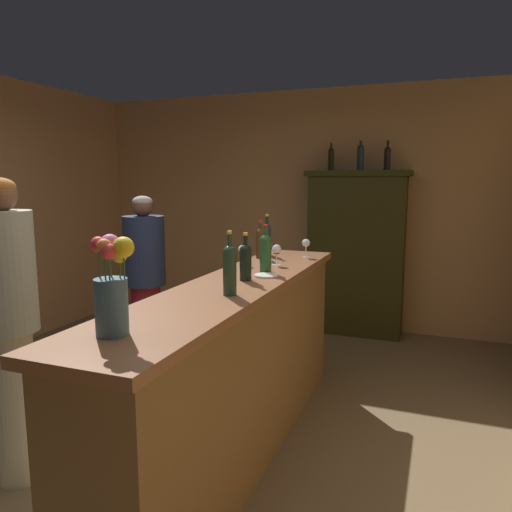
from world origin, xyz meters
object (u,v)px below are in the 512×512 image
wine_bottle_syrah (266,251)px  display_cabinet (356,250)px  display_bottle_midleft (360,156)px  display_bottle_center (387,157)px  wine_glass_rear (277,251)px  patron_tall (9,319)px  wine_glass_front (243,250)px  wine_bottle_malbec (230,268)px  cheese_plate (266,275)px  flower_arrangement (112,286)px  bar_counter (235,369)px  wine_bottle_riesling (260,242)px  wine_bottle_rose (246,260)px  patron_in_grey (145,278)px  wine_glass_mid (306,244)px  wine_bottle_chardonnay (267,238)px  display_bottle_left (331,158)px

wine_bottle_syrah → display_cabinet: bearing=84.9°
display_bottle_midleft → display_bottle_center: size_ratio=1.08×
wine_glass_rear → patron_tall: size_ratio=0.09×
wine_glass_front → wine_bottle_malbec: bearing=-71.7°
cheese_plate → patron_tall: (-1.14, -0.91, -0.15)m
display_cabinet → cheese_plate: (-0.15, -2.44, 0.16)m
wine_glass_rear → flower_arrangement: size_ratio=0.38×
bar_counter → patron_tall: bearing=-146.6°
bar_counter → display_cabinet: (0.26, 2.68, 0.38)m
wine_bottle_riesling → patron_tall: patron_tall is taller
display_cabinet → wine_bottle_riesling: display_cabinet is taller
wine_bottle_rose → patron_in_grey: bearing=146.5°
display_cabinet → wine_glass_rear: bearing=-96.2°
flower_arrangement → display_bottle_center: size_ratio=1.28×
display_cabinet → wine_glass_front: display_cabinet is taller
wine_glass_rear → display_bottle_center: 2.22m
bar_counter → cheese_plate: (0.11, 0.24, 0.54)m
cheese_plate → bar_counter: bearing=-114.6°
wine_glass_front → display_cabinet: bearing=78.2°
flower_arrangement → patron_tall: bearing=158.7°
wine_glass_mid → patron_tall: size_ratio=0.09×
wine_bottle_rose → wine_glass_mid: wine_bottle_rose is taller
wine_bottle_malbec → cheese_plate: (0.01, 0.54, -0.14)m
display_bottle_midleft → patron_in_grey: 2.56m
wine_glass_mid → flower_arrangement: flower_arrangement is taller
wine_bottle_chardonnay → wine_bottle_syrah: bearing=-70.9°
wine_bottle_syrah → display_bottle_left: (-0.09, 2.30, 0.69)m
wine_glass_mid → display_bottle_left: (-0.17, 1.61, 0.72)m
wine_glass_mid → cheese_plate: (-0.03, -0.83, -0.10)m
wine_bottle_riesling → wine_bottle_chardonnay: wine_bottle_chardonnay is taller
wine_glass_front → cheese_plate: wine_glass_front is taller
cheese_plate → patron_in_grey: patron_in_grey is taller
display_cabinet → wine_glass_mid: 1.64m
display_cabinet → display_bottle_center: size_ratio=5.85×
wine_glass_front → wine_bottle_riesling: bearing=89.5°
wine_bottle_rose → wine_glass_rear: 0.56m
wine_bottle_syrah → flower_arrangement: flower_arrangement is taller
wine_bottle_malbec → cheese_plate: bearing=89.2°
display_bottle_midleft → display_bottle_center: bearing=-0.0°
display_bottle_center → display_bottle_midleft: bearing=180.0°
wine_bottle_syrah → wine_glass_front: (-0.24, 0.18, -0.03)m
wine_bottle_syrah → patron_tall: 1.53m
flower_arrangement → patron_in_grey: (-1.20, 1.99, -0.43)m
display_cabinet → patron_in_grey: 2.31m
wine_bottle_riesling → flower_arrangement: (0.13, -1.96, 0.06)m
patron_in_grey → wine_bottle_rose: bearing=9.7°
bar_counter → wine_bottle_syrah: (0.06, 0.37, 0.67)m
display_bottle_left → wine_bottle_syrah: bearing=-87.8°
wine_bottle_syrah → display_bottle_left: display_bottle_left is taller
flower_arrangement → patron_tall: (-0.98, 0.38, -0.33)m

